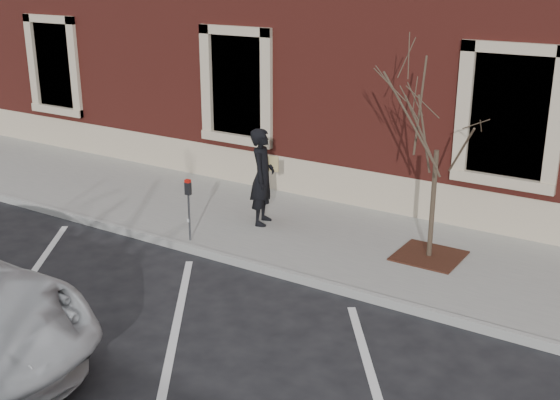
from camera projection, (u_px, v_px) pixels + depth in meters
The scene contains 9 objects.
ground at pixel (261, 270), 12.02m from camera, with size 120.00×120.00×0.00m, color #28282B.
sidewalk_near at pixel (312, 234), 13.39m from camera, with size 40.00×3.50×0.15m, color #A1A198.
curb_near at pixel (259, 267), 11.96m from camera, with size 40.00×0.12×0.15m, color #9E9E99.
parking_stripes at pixel (177, 323), 10.27m from camera, with size 28.00×4.40×0.01m, color silver, non-canonical shape.
building_civic at pixel (440, 6), 16.90m from camera, with size 40.00×8.62×8.00m.
man at pixel (263, 177), 13.47m from camera, with size 0.69×0.45×1.89m, color black.
parking_meter at pixel (188, 199), 12.66m from camera, with size 0.11×0.08×1.17m.
tree_grate at pixel (429, 256), 12.20m from camera, with size 1.10×1.10×0.03m, color #462116.
sapling at pixel (439, 120), 11.42m from camera, with size 2.08×2.08×3.47m.
Camera 1 is at (6.21, -9.07, 5.02)m, focal length 45.00 mm.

